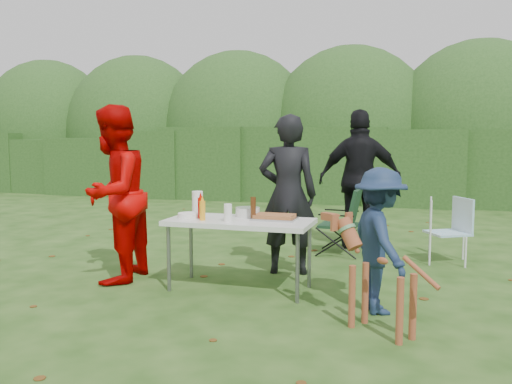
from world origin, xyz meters
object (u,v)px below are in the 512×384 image
(camping_chair, at_px, (339,221))
(person_red_jacket, at_px, (114,194))
(folding_table, at_px, (240,225))
(beer_bottle, at_px, (253,208))
(lawn_chair, at_px, (448,230))
(mustard_bottle, at_px, (202,211))
(ketchup_bottle, at_px, (201,208))
(person_black_puffy, at_px, (360,179))
(person_cook, at_px, (288,195))
(paper_towel_roll, at_px, (198,203))
(child, at_px, (380,241))
(dog, at_px, (382,278))

(camping_chair, bearing_deg, person_red_jacket, 47.19)
(folding_table, xyz_separation_m, beer_bottle, (0.14, 0.02, 0.17))
(lawn_chair, xyz_separation_m, beer_bottle, (-1.98, -1.90, 0.44))
(beer_bottle, bearing_deg, mustard_bottle, -160.03)
(ketchup_bottle, bearing_deg, person_black_puffy, 61.84)
(person_cook, relative_size, mustard_bottle, 9.25)
(mustard_bottle, bearing_deg, paper_towel_roll, 120.53)
(person_black_puffy, distance_m, mustard_bottle, 2.96)
(child, bearing_deg, dog, 159.34)
(lawn_chair, xyz_separation_m, mustard_bottle, (-2.47, -2.08, 0.42))
(folding_table, height_order, beer_bottle, beer_bottle)
(person_cook, distance_m, person_red_jacket, 1.96)
(person_black_puffy, distance_m, lawn_chair, 1.42)
(folding_table, height_order, child, child)
(folding_table, relative_size, camping_chair, 1.65)
(mustard_bottle, bearing_deg, dog, -20.50)
(person_cook, xyz_separation_m, mustard_bottle, (-0.66, -0.98, -0.09))
(person_cook, height_order, person_red_jacket, person_red_jacket)
(camping_chair, bearing_deg, mustard_bottle, 66.52)
(beer_bottle, bearing_deg, paper_towel_roll, 166.13)
(dog, distance_m, camping_chair, 2.96)
(person_cook, distance_m, dog, 2.11)
(ketchup_bottle, bearing_deg, camping_chair, 60.71)
(child, bearing_deg, lawn_chair, -44.36)
(person_red_jacket, distance_m, lawn_chair, 4.12)
(child, height_order, ketchup_bottle, child)
(person_cook, height_order, lawn_chair, person_cook)
(folding_table, distance_m, beer_bottle, 0.22)
(child, distance_m, camping_chair, 2.42)
(mustard_bottle, xyz_separation_m, ketchup_bottle, (-0.07, 0.11, 0.01))
(lawn_chair, bearing_deg, person_cook, 1.39)
(lawn_chair, bearing_deg, dog, 47.68)
(mustard_bottle, bearing_deg, camping_chair, 63.41)
(folding_table, bearing_deg, beer_bottle, 6.88)
(mustard_bottle, bearing_deg, person_black_puffy, 64.01)
(folding_table, distance_m, camping_chair, 2.13)
(folding_table, distance_m, dog, 1.75)
(child, bearing_deg, person_red_jacket, 58.11)
(lawn_chair, distance_m, mustard_bottle, 3.26)
(ketchup_bottle, bearing_deg, person_cook, 49.97)
(person_black_puffy, distance_m, dog, 3.45)
(lawn_chair, relative_size, beer_bottle, 3.47)
(person_red_jacket, relative_size, mustard_bottle, 9.70)
(person_black_puffy, height_order, paper_towel_roll, person_black_puffy)
(mustard_bottle, height_order, paper_towel_roll, paper_towel_roll)
(person_black_puffy, distance_m, child, 2.87)
(person_cook, height_order, child, person_cook)
(person_cook, distance_m, mustard_bottle, 1.18)
(camping_chair, distance_m, ketchup_bottle, 2.37)
(mustard_bottle, relative_size, paper_towel_roll, 0.77)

